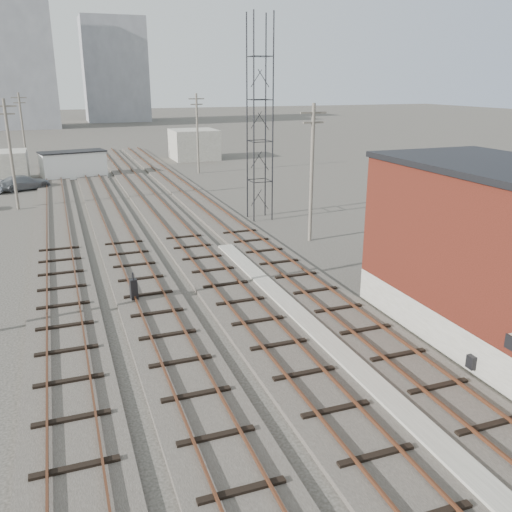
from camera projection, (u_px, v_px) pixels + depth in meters
ground at (140, 174)px, 63.17m from camera, size 320.00×320.00×0.00m
track_right at (209, 209)px, 45.21m from camera, size 3.20×90.00×0.39m
track_mid_right at (162, 213)px, 43.89m from camera, size 3.20×90.00×0.39m
track_mid_left at (111, 217)px, 42.58m from camera, size 3.20×90.00×0.39m
track_left at (57, 221)px, 41.26m from camera, size 3.20×90.00×0.39m
platform_curb at (325, 341)px, 22.23m from camera, size 0.90×28.00×0.26m
brick_building at (508, 256)px, 21.66m from camera, size 6.54×12.20×7.22m
lattice_tower at (260, 121)px, 40.35m from camera, size 1.60×1.60×15.00m
utility_pole_left_b at (11, 152)px, 44.19m from camera, size 1.80×0.24×9.00m
utility_pole_left_c at (23, 128)px, 66.51m from camera, size 1.80×0.24×9.00m
utility_pole_right_a at (312, 170)px, 35.26m from camera, size 1.80×0.24×9.00m
utility_pole_right_b at (197, 131)px, 62.04m from camera, size 1.80×0.24×9.00m
apartment_left at (1, 59)px, 119.58m from camera, size 22.00×14.00×30.00m
apartment_right at (115, 70)px, 142.14m from camera, size 16.00×12.00×26.00m
shed_right at (194, 144)px, 74.44m from camera, size 6.00×6.00×4.00m
switch_stand at (134, 290)px, 26.20m from camera, size 0.37×0.37×1.45m
site_trailer at (73, 164)px, 60.23m from camera, size 7.45×4.34×2.94m
car_grey at (24, 182)px, 53.65m from camera, size 5.38×3.72×1.45m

